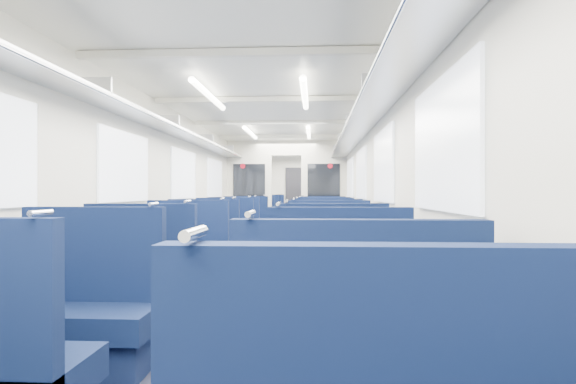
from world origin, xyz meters
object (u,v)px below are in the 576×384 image
end_door (296,196)px  seat_14 (223,242)px  seat_23 (321,221)px  seat_6 (85,318)px  seat_26 (269,216)px  bulkhead (286,188)px  seat_11 (329,263)px  seat_16 (234,235)px  seat_18 (245,230)px  seat_7 (340,320)px  seat_19 (323,231)px  seat_13 (327,250)px  seat_20 (256,223)px  seat_8 (146,284)px  seat_21 (321,224)px  seat_24 (266,218)px  seat_12 (206,251)px  seat_15 (325,242)px  seat_25 (320,219)px  seat_22 (261,221)px  seat_27 (320,217)px  seat_17 (324,235)px  seat_9 (333,282)px  seat_10 (185,263)px

end_door → seat_14: size_ratio=1.85×
seat_14 → seat_23: same height
seat_6 → seat_26: size_ratio=1.00×
bulkhead → seat_11: bearing=-81.7°
seat_16 → seat_6: bearing=-90.0°
seat_6 → seat_18: size_ratio=1.00×
seat_7 → seat_19: same height
seat_13 → seat_16: 2.71m
seat_6 → seat_20: bearing=90.0°
seat_8 → seat_11: bearing=38.6°
seat_8 → seat_21: bearing=78.1°
seat_7 → seat_11: bearing=90.0°
bulkhead → seat_24: size_ratio=2.59×
seat_12 → seat_20: same height
seat_15 → seat_20: 4.68m
seat_16 → seat_25: same height
seat_22 → seat_27: bearing=53.1°
seat_15 → seat_16: 1.96m
seat_15 → seat_24: bearing=103.9°
seat_16 → seat_14: bearing=-90.0°
seat_24 → end_door: bearing=71.1°
seat_24 → seat_25: (1.66, -0.10, 0.00)m
seat_17 → seat_27: size_ratio=1.00×
seat_19 → seat_25: size_ratio=1.00×
seat_6 → seat_27: same height
seat_23 → seat_27: 2.19m
bulkhead → seat_13: (0.83, -4.49, -0.90)m
seat_15 → seat_8: bearing=-114.8°
seat_22 → seat_27: 2.76m
seat_11 → seat_15: (0.00, 2.27, 0.00)m
seat_6 → seat_8: size_ratio=1.00×
seat_18 → seat_14: bearing=-90.0°
seat_25 → seat_18: bearing=-111.3°
seat_23 → seat_26: 2.79m
seat_19 → seat_27: size_ratio=1.00×
bulkhead → seat_11: bulkhead is taller
seat_6 → seat_22: bearing=90.0°
seat_18 → seat_26: size_ratio=1.00×
seat_21 → seat_9: bearing=-90.0°
seat_10 → seat_11: bearing=2.0°
seat_12 → seat_26: same height
seat_23 → seat_9: bearing=-90.0°
seat_23 → seat_25: bearing=90.0°
seat_27 → seat_6: bearing=-97.6°
seat_7 → seat_23: size_ratio=1.00×
seat_7 → seat_15: size_ratio=1.00×
bulkhead → seat_9: bearing=-83.0°
seat_21 → seat_7: bearing=-90.0°
seat_12 → seat_22: same height
seat_10 → seat_11: 1.66m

